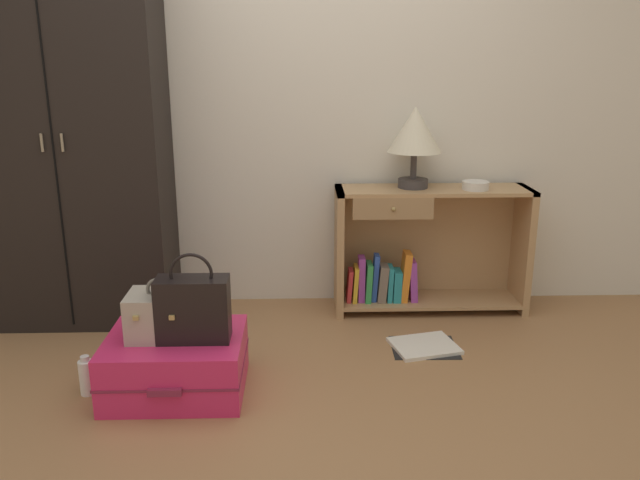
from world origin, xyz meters
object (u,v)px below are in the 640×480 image
Objects in this scene: bowl at (475,185)px; bottle at (87,377)px; train_case at (160,315)px; bookshelf at (421,251)px; wardrobe at (68,137)px; handbag at (193,308)px; table_lamp at (415,133)px; suitcase_large at (176,363)px; open_book_on_floor at (424,346)px.

bowl is 2.24m from bottle.
bookshelf is at bearing 35.36° from train_case.
wardrobe is at bearing 125.85° from train_case.
bowl is at bearing 25.19° from bottle.
bookshelf is 6.06× the size of bottle.
wardrobe is at bearing 130.75° from handbag.
table_lamp is at bearing 41.66° from handbag.
table_lamp is 1.78m from suitcase_large.
bowl is (0.34, -0.06, -0.29)m from table_lamp.
handbag is at bearing -138.34° from table_lamp.
open_book_on_floor is (-0.01, -0.56, -1.03)m from table_lamp.
train_case is at bearing -54.15° from wardrobe.
wardrobe is 13.87× the size of bowl.
bowl is at bearing 54.82° from open_book_on_floor.
open_book_on_floor is at bearing 17.14° from train_case.
bowl is 0.40× the size of open_book_on_floor.
wardrobe is at bearing -179.40° from bowl.
wardrobe reaches higher than suitcase_large.
table_lamp is at bearing 2.69° from wardrobe.
wardrobe is at bearing -177.31° from table_lamp.
bookshelf is 1.52m from handbag.
wardrobe is 3.40× the size of suitcase_large.
suitcase_large is at bearing -8.51° from train_case.
train_case is at bearing -144.64° from bookshelf.
wardrobe is 2.18m from open_book_on_floor.
wardrobe reaches higher than bottle.
table_lamp is 2.48× the size of bottle.
suitcase_large is (-1.20, -0.95, -0.91)m from table_lamp.
bowl is 0.96m from open_book_on_floor.
train_case is 0.16m from handbag.
bowl is 1.88m from suitcase_large.
bowl is 0.81× the size of bottle.
wardrobe is at bearing 165.90° from open_book_on_floor.
table_lamp is 1.17m from open_book_on_floor.
bottle is at bearing -148.54° from table_lamp.
wardrobe is 5.25× the size of handbag.
bottle is (-0.49, 0.01, -0.32)m from handbag.
handbag is (0.10, -0.03, 0.28)m from suitcase_large.
bookshelf reaches higher than train_case.
bookshelf is at bearing 36.81° from suitcase_large.
train_case is at bearing -143.11° from table_lamp.
bookshelf is 2.44× the size of table_lamp.
table_lamp is 1.22× the size of open_book_on_floor.
suitcase_large is 2.23× the size of train_case.
bottle is at bearing -72.34° from wardrobe.
table_lamp is at bearing 172.69° from bookshelf.
table_lamp reaches higher than suitcase_large.
suitcase_large is at bearing -52.00° from wardrobe.
table_lamp is 1.15× the size of handbag.
bowl is 0.25× the size of suitcase_large.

